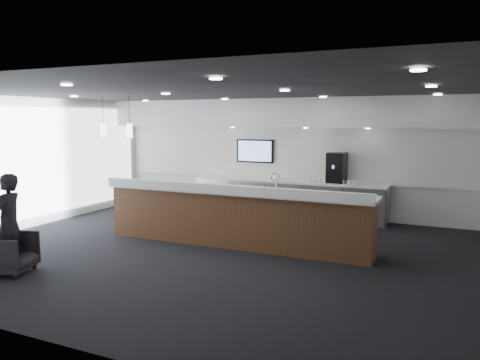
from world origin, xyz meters
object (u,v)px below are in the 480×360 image
at_px(coffee_machine, 337,168).
at_px(lounge_guest, 8,223).
at_px(armchair, 9,253).
at_px(service_counter, 235,216).

bearing_deg(coffee_machine, lounge_guest, -120.00).
xyz_separation_m(armchair, lounge_guest, (-0.09, 0.09, 0.48)).
xyz_separation_m(service_counter, lounge_guest, (-2.67, -3.01, 0.23)).
bearing_deg(lounge_guest, armchair, 29.48).
xyz_separation_m(coffee_machine, lounge_guest, (-3.96, -6.11, -0.51)).
bearing_deg(lounge_guest, service_counter, 122.83).
bearing_deg(coffee_machine, service_counter, -109.61).
relative_size(service_counter, lounge_guest, 3.41).
height_order(coffee_machine, lounge_guest, coffee_machine).
relative_size(armchair, lounge_guest, 0.45).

